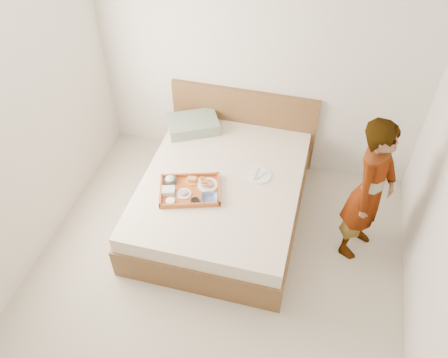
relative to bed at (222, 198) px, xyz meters
The scene contains 17 objects.
ground 1.04m from the bed, 82.53° to the right, with size 3.50×4.00×0.01m, color #BFB5A2.
ceiling 2.54m from the bed, 82.53° to the right, with size 3.50×4.00×0.01m, color white.
wall_back 1.45m from the bed, 82.53° to the left, with size 3.50×0.01×2.60m, color silver.
bed is the anchor object (origin of this frame).
headboard 0.99m from the bed, 90.00° to the left, with size 1.65×0.06×0.95m, color brown.
pillow 0.93m from the bed, 126.29° to the left, with size 0.54×0.37×0.13m, color gray.
tray 0.45m from the bed, 136.93° to the right, with size 0.58×0.42×0.05m, color #AE511D.
prawn_plate 0.33m from the bed, 130.53° to the right, with size 0.20×0.20×0.01m, color white.
navy_bowl_big 0.43m from the bed, 97.31° to the right, with size 0.16×0.16×0.04m, color navy.
sauce_dish 0.50m from the bed, 113.91° to the right, with size 0.08×0.08×0.03m, color black.
meat_plate 0.51m from the bed, 135.17° to the right, with size 0.14×0.14×0.01m, color white.
bread_plate 0.41m from the bed, 158.80° to the right, with size 0.14×0.14×0.01m, color orange.
salad_bowl 0.59m from the bed, 160.42° to the right, with size 0.13×0.13×0.04m, color navy.
plastic_tub 0.63m from the bed, 144.81° to the right, with size 0.12×0.10×0.05m, color silver.
cheese_round 0.65m from the bed, 132.15° to the right, with size 0.08×0.08×0.03m, color white.
dinner_plate 0.47m from the bed, 23.48° to the left, with size 0.24×0.24×0.01m, color white.
person 1.48m from the bed, ahead, with size 0.57×0.37×1.55m, color white.
Camera 1 is at (0.72, -2.17, 3.80)m, focal length 37.36 mm.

